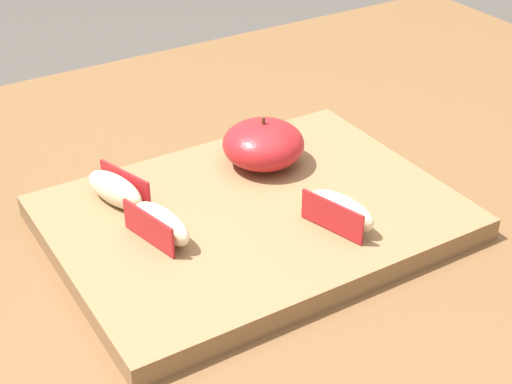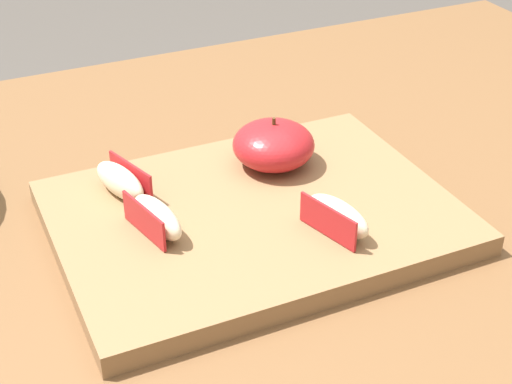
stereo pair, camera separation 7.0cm
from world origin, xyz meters
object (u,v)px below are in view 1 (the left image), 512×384
Objects in this scene: cutting_board at (256,220)px; apple_wedge_back at (340,211)px; apple_half_skin_up at (263,144)px; apple_wedge_front at (116,189)px; apple_wedge_near_knife at (160,223)px.

apple_wedge_back is at bearing -49.56° from cutting_board.
apple_half_skin_up is at bearing 53.68° from cutting_board.
apple_half_skin_up reaches higher than apple_wedge_back.
apple_wedge_front is at bearing 138.45° from apple_wedge_back.
apple_wedge_near_knife and apple_wedge_back have the same top height.
apple_half_skin_up is 1.12× the size of apple_wedge_back.
apple_wedge_back is (-0.00, -0.13, -0.01)m from apple_half_skin_up.
apple_wedge_front is at bearing 98.37° from apple_wedge_near_knife.
apple_wedge_back is (0.14, -0.07, 0.00)m from apple_wedge_near_knife.
cutting_board is 0.10m from apple_wedge_near_knife.
cutting_board is 4.95× the size of apple_wedge_near_knife.
apple_wedge_front is (-0.15, 0.14, 0.00)m from apple_wedge_back.
apple_wedge_front reaches higher than cutting_board.
apple_half_skin_up reaches higher than cutting_board.
apple_half_skin_up is (0.05, 0.07, 0.03)m from cutting_board.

